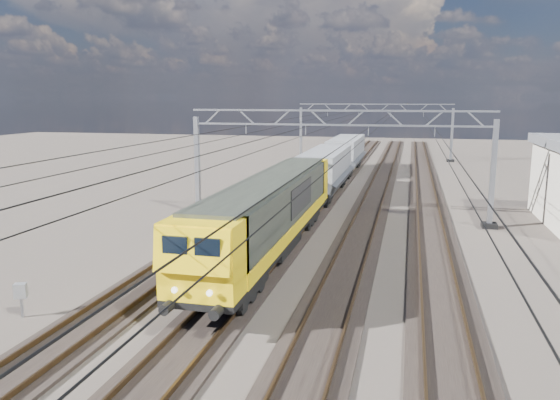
% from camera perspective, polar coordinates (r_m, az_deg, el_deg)
% --- Properties ---
extents(ground, '(160.00, 160.00, 0.00)m').
position_cam_1_polar(ground, '(31.96, 4.78, -3.60)').
color(ground, '#2A241F').
rests_on(ground, ground).
extents(track_outer_west, '(2.60, 140.00, 0.30)m').
position_cam_1_polar(track_outer_west, '(33.34, -5.47, -2.89)').
color(track_outer_west, black).
rests_on(track_outer_west, ground).
extents(track_loco, '(2.60, 140.00, 0.30)m').
position_cam_1_polar(track_loco, '(32.29, 1.27, -3.29)').
color(track_loco, black).
rests_on(track_loco, ground).
extents(track_inner_east, '(2.60, 140.00, 0.30)m').
position_cam_1_polar(track_inner_east, '(31.72, 8.37, -3.66)').
color(track_inner_east, black).
rests_on(track_inner_east, ground).
extents(track_outer_east, '(2.60, 140.00, 0.30)m').
position_cam_1_polar(track_outer_east, '(31.64, 15.61, -3.98)').
color(track_outer_east, black).
rests_on(track_outer_east, ground).
extents(catenary_gantry_mid, '(19.90, 0.90, 7.11)m').
position_cam_1_polar(catenary_gantry_mid, '(35.16, 5.88, 4.15)').
color(catenary_gantry_mid, '#90949D').
rests_on(catenary_gantry_mid, ground).
extents(catenary_gantry_far, '(19.90, 0.90, 7.11)m').
position_cam_1_polar(catenary_gantry_far, '(70.90, 9.81, 7.30)').
color(catenary_gantry_far, '#90949D').
rests_on(catenary_gantry_far, ground).
extents(overhead_wires, '(12.03, 140.00, 0.53)m').
position_cam_1_polar(overhead_wires, '(38.97, 6.73, 7.49)').
color(overhead_wires, black).
rests_on(overhead_wires, ground).
extents(locomotive, '(2.76, 21.10, 3.62)m').
position_cam_1_polar(locomotive, '(27.07, -0.94, -1.12)').
color(locomotive, black).
rests_on(locomotive, ground).
extents(hopper_wagon_lead, '(3.38, 13.00, 3.25)m').
position_cam_1_polar(hopper_wagon_lead, '(44.22, 4.78, 3.31)').
color(hopper_wagon_lead, black).
rests_on(hopper_wagon_lead, ground).
extents(hopper_wagon_mid, '(3.38, 13.00, 3.25)m').
position_cam_1_polar(hopper_wagon_mid, '(58.21, 6.92, 5.03)').
color(hopper_wagon_mid, black).
rests_on(hopper_wagon_mid, ground).
extents(trackside_cabinet, '(0.52, 0.46, 1.27)m').
position_cam_1_polar(trackside_cabinet, '(22.00, -25.47, -8.65)').
color(trackside_cabinet, '#90949D').
rests_on(trackside_cabinet, ground).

